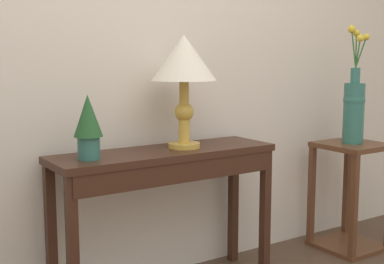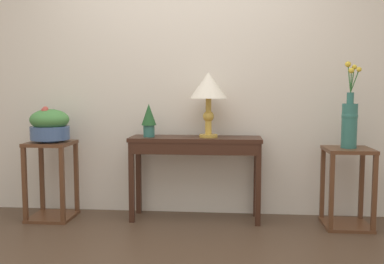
{
  "view_description": "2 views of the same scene",
  "coord_description": "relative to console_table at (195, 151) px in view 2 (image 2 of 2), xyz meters",
  "views": [
    {
      "loc": [
        -1.21,
        -0.93,
        1.19
      ],
      "look_at": [
        0.29,
        1.32,
        0.81
      ],
      "focal_mm": 49.17,
      "sensor_mm": 36.0,
      "label": 1
    },
    {
      "loc": [
        0.39,
        -2.39,
        1.14
      ],
      "look_at": [
        0.06,
        1.37,
        0.78
      ],
      "focal_mm": 39.42,
      "sensor_mm": 36.0,
      "label": 2
    }
  ],
  "objects": [
    {
      "name": "flower_vase_tall_right",
      "position": [
        1.28,
        -0.07,
        0.28
      ],
      "size": [
        0.14,
        0.13,
        0.71
      ],
      "color": "#2D665B",
      "rests_on": "pedestal_stand_right"
    },
    {
      "name": "planter_bowl_wide_left",
      "position": [
        -1.28,
        -0.07,
        0.23
      ],
      "size": [
        0.34,
        0.34,
        0.32
      ],
      "color": "#3D5684",
      "rests_on": "pedestal_stand_left"
    },
    {
      "name": "console_table",
      "position": [
        0.0,
        0.0,
        0.0
      ],
      "size": [
        1.15,
        0.34,
        0.74
      ],
      "color": "#381E14",
      "rests_on": "ground"
    },
    {
      "name": "pedestal_stand_right",
      "position": [
        1.28,
        -0.07,
        -0.29
      ],
      "size": [
        0.38,
        0.38,
        0.67
      ],
      "color": "#56331E",
      "rests_on": "ground"
    },
    {
      "name": "back_wall_with_art",
      "position": [
        -0.1,
        0.28,
        0.78
      ],
      "size": [
        9.0,
        0.1,
        2.8
      ],
      "color": "beige",
      "rests_on": "ground"
    },
    {
      "name": "pedestal_stand_left",
      "position": [
        -1.28,
        -0.07,
        -0.27
      ],
      "size": [
        0.38,
        0.38,
        0.7
      ],
      "color": "#56331E",
      "rests_on": "ground"
    },
    {
      "name": "potted_plant_on_console",
      "position": [
        -0.41,
        -0.0,
        0.28
      ],
      "size": [
        0.13,
        0.13,
        0.29
      ],
      "color": "#2D665B",
      "rests_on": "console_table"
    },
    {
      "name": "table_lamp",
      "position": [
        0.11,
        0.02,
        0.54
      ],
      "size": [
        0.33,
        0.33,
        0.56
      ],
      "color": "gold",
      "rests_on": "console_table"
    }
  ]
}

